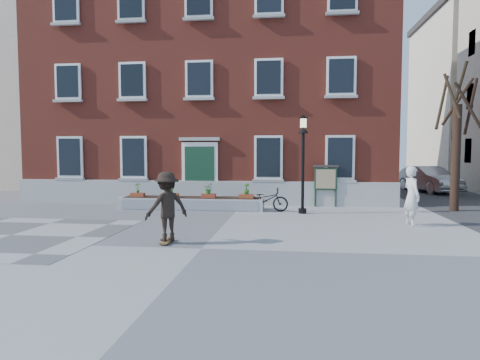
# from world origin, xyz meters

# --- Properties ---
(ground) EXTENTS (100.00, 100.00, 0.00)m
(ground) POSITION_xyz_m (0.00, 0.00, 0.00)
(ground) COLOR gray
(ground) RESTS_ON ground
(checker_patch) EXTENTS (6.00, 6.00, 0.01)m
(checker_patch) POSITION_xyz_m (-6.00, 1.00, 0.01)
(checker_patch) COLOR #515153
(checker_patch) RESTS_ON ground
(distant_building) EXTENTS (10.00, 12.00, 13.00)m
(distant_building) POSITION_xyz_m (-18.00, 20.00, 6.50)
(distant_building) COLOR beige
(distant_building) RESTS_ON ground
(bicycle) EXTENTS (1.88, 0.72, 0.97)m
(bicycle) POSITION_xyz_m (1.21, 6.98, 0.49)
(bicycle) COLOR black
(bicycle) RESTS_ON ground
(parked_car) EXTENTS (2.97, 5.01, 1.56)m
(parked_car) POSITION_xyz_m (10.48, 16.36, 0.78)
(parked_car) COLOR #AEB1B3
(parked_car) RESTS_ON ground
(bystander) EXTENTS (0.67, 0.84, 2.00)m
(bystander) POSITION_xyz_m (6.28, 4.22, 1.00)
(bystander) COLOR silver
(bystander) RESTS_ON ground
(brick_building) EXTENTS (18.40, 10.85, 12.60)m
(brick_building) POSITION_xyz_m (-2.00, 13.98, 6.30)
(brick_building) COLOR #973829
(brick_building) RESTS_ON ground
(planter_assembly) EXTENTS (6.20, 1.12, 1.15)m
(planter_assembly) POSITION_xyz_m (-1.99, 7.18, 0.31)
(planter_assembly) COLOR #BABBB6
(planter_assembly) RESTS_ON ground
(bare_tree) EXTENTS (1.83, 1.83, 6.16)m
(bare_tree) POSITION_xyz_m (9.01, 8.01, 2.79)
(bare_tree) COLOR #311F15
(bare_tree) RESTS_ON ground
(lamp_post) EXTENTS (0.40, 0.40, 3.93)m
(lamp_post) POSITION_xyz_m (2.71, 6.55, 2.54)
(lamp_post) COLOR black
(lamp_post) RESTS_ON ground
(notice_board) EXTENTS (1.10, 0.16, 1.87)m
(notice_board) POSITION_xyz_m (3.77, 8.71, 1.26)
(notice_board) COLOR #172E21
(notice_board) RESTS_ON ground
(skateboarder) EXTENTS (1.38, 1.31, 1.95)m
(skateboarder) POSITION_xyz_m (-1.08, 0.55, 1.01)
(skateboarder) COLOR brown
(skateboarder) RESTS_ON ground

